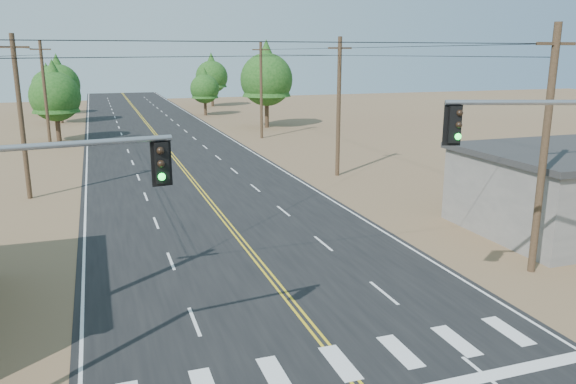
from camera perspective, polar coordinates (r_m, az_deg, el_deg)
name	(u,v)px	position (r m, az deg, el deg)	size (l,w,h in m)	color
road	(202,192)	(37.08, -8.71, -0.03)	(15.00, 200.00, 0.02)	black
utility_pole_left_mid	(21,117)	(37.89, -25.50, 6.93)	(1.80, 0.30, 10.00)	#4C3826
utility_pole_left_far	(45,94)	(57.74, -23.45, 9.09)	(1.80, 0.30, 10.00)	#4C3826
utility_pole_right_near	(544,150)	(24.48, 24.59, 3.89)	(1.80, 0.30, 10.00)	#4C3826
utility_pole_right_mid	(339,106)	(41.20, 5.17, 8.67)	(1.80, 0.30, 10.00)	#4C3826
utility_pole_right_far	(261,90)	(59.97, -2.74, 10.34)	(1.80, 0.30, 10.00)	#4C3826
signal_mast_left	(16,237)	(14.56, -25.87, -4.15)	(5.37, 0.92, 6.97)	gray
tree_left_near	(54,91)	(62.15, -22.64, 9.41)	(5.00, 5.00, 8.33)	#3F2D1E
tree_left_mid	(58,81)	(78.83, -22.32, 10.42)	(5.32, 5.32, 8.87)	#3F2D1E
tree_left_far	(48,83)	(90.55, -23.24, 10.15)	(4.54, 4.54, 7.56)	#3F2D1E
tree_right_near	(266,74)	(68.77, -2.20, 11.88)	(6.29, 6.29, 10.48)	#3F2D1E
tree_right_mid	(205,86)	(83.48, -8.47, 10.62)	(4.18, 4.18, 6.97)	#3F2D1E
tree_right_far	(212,73)	(97.74, -7.77, 11.84)	(5.40, 5.40, 9.01)	#3F2D1E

